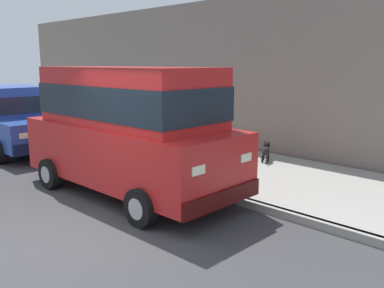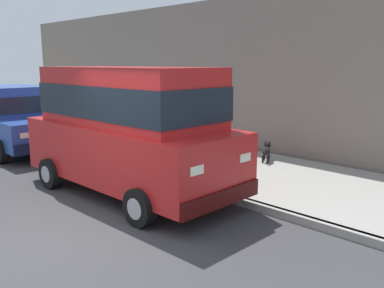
# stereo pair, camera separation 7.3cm
# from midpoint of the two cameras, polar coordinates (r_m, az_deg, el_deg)

# --- Properties ---
(ground_plane) EXTENTS (80.00, 80.00, 0.00)m
(ground_plane) POSITION_cam_midpoint_polar(r_m,az_deg,el_deg) (6.67, -18.09, -12.41)
(ground_plane) COLOR #38383A
(curb) EXTENTS (0.16, 64.00, 0.14)m
(curb) POSITION_cam_midpoint_polar(r_m,az_deg,el_deg) (8.44, 1.76, -6.33)
(curb) COLOR gray
(curb) RESTS_ON ground
(sidewalk) EXTENTS (3.60, 64.00, 0.14)m
(sidewalk) POSITION_cam_midpoint_polar(r_m,az_deg,el_deg) (9.77, 9.09, -4.02)
(sidewalk) COLOR #99968E
(sidewalk) RESTS_ON ground
(car_red_van) EXTENTS (2.21, 4.94, 2.52)m
(car_red_van) POSITION_cam_midpoint_polar(r_m,az_deg,el_deg) (8.22, -8.44, 2.57)
(car_red_van) COLOR red
(car_red_van) RESTS_ON ground
(car_blue_sedan) EXTENTS (2.09, 4.63, 1.92)m
(car_blue_sedan) POSITION_cam_midpoint_polar(r_m,az_deg,el_deg) (13.43, -23.28, 3.33)
(car_blue_sedan) COLOR #28479E
(car_blue_sedan) RESTS_ON ground
(dog_black) EXTENTS (0.68, 0.44, 0.49)m
(dog_black) POSITION_cam_midpoint_polar(r_m,az_deg,el_deg) (10.64, 10.39, -0.83)
(dog_black) COLOR black
(dog_black) RESTS_ON sidewalk
(fire_hydrant) EXTENTS (0.34, 0.24, 0.72)m
(fire_hydrant) POSITION_cam_midpoint_polar(r_m,az_deg,el_deg) (11.03, -8.91, -0.10)
(fire_hydrant) COLOR red
(fire_hydrant) RESTS_ON sidewalk
(building_facade) EXTENTS (0.50, 20.00, 4.44)m
(building_facade) POSITION_cam_midpoint_polar(r_m,az_deg,el_deg) (14.08, -0.86, 9.60)
(building_facade) COLOR slate
(building_facade) RESTS_ON ground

